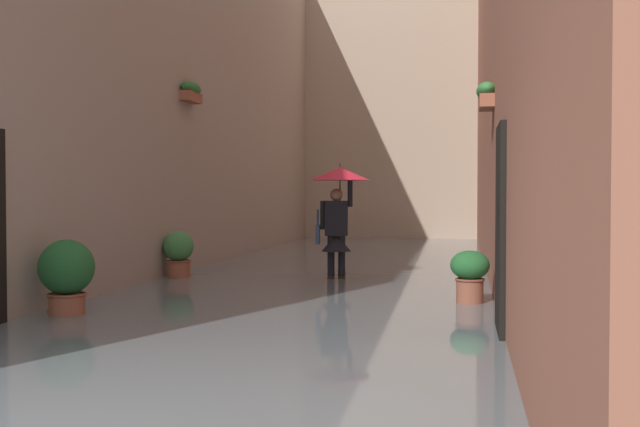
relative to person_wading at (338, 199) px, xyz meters
The scene contains 8 objects.
ground_plane 2.11m from the person_wading, 81.28° to the right, with size 60.00×60.00×0.00m, color gray.
flood_water 2.09m from the person_wading, 81.28° to the right, with size 6.23×25.95×0.06m, color slate.
building_facade_right 5.03m from the person_wading, 21.97° to the right, with size 2.04×23.95×8.49m.
building_facade_far 13.15m from the person_wading, 88.90° to the right, with size 9.03×1.80×11.36m, color tan.
person_wading is the anchor object (origin of this frame).
potted_plant_near_left 3.45m from the person_wading, 130.54° to the left, with size 0.51×0.51×0.75m.
potted_plant_near_right 5.11m from the person_wading, 59.81° to the left, with size 0.65×0.65×0.95m.
potted_plant_far_right 2.88m from the person_wading, ahead, with size 0.51×0.51×0.85m.
Camera 1 is at (-2.31, 4.23, 1.50)m, focal length 42.98 mm.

